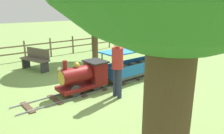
{
  "coord_description": "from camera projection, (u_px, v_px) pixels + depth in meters",
  "views": [
    {
      "loc": [
        -4.89,
        4.04,
        2.34
      ],
      "look_at": [
        0.0,
        -0.05,
        0.55
      ],
      "focal_mm": 34.26,
      "sensor_mm": 36.0,
      "label": 1
    }
  ],
  "objects": [
    {
      "name": "park_bench",
      "position": [
        36.0,
        59.0,
        8.18
      ],
      "size": [
        1.36,
        0.74,
        0.82
      ],
      "color": "brown",
      "rests_on": "ground_plane"
    },
    {
      "name": "track",
      "position": [
        117.0,
        82.0,
        6.89
      ],
      "size": [
        0.71,
        6.4,
        0.04
      ],
      "color": "gray",
      "rests_on": "ground_plane"
    },
    {
      "name": "fence_section",
      "position": [
        51.0,
        47.0,
        10.4
      ],
      "size": [
        0.08,
        7.48,
        0.9
      ],
      "color": "#756047",
      "rests_on": "ground_plane"
    },
    {
      "name": "passenger_car",
      "position": [
        137.0,
        65.0,
        7.34
      ],
      "size": [
        0.77,
        2.7,
        0.97
      ],
      "color": "#3F3F3F",
      "rests_on": "ground_plane"
    },
    {
      "name": "locomotive",
      "position": [
        85.0,
        75.0,
        6.02
      ],
      "size": [
        0.67,
        1.45,
        0.97
      ],
      "color": "maroon",
      "rests_on": "ground_plane"
    },
    {
      "name": "conductor_person",
      "position": [
        117.0,
        63.0,
        5.53
      ],
      "size": [
        0.3,
        0.3,
        1.62
      ],
      "color": "#282D47",
      "rests_on": "ground_plane"
    },
    {
      "name": "ground_plane",
      "position": [
        111.0,
        84.0,
        6.75
      ],
      "size": [
        60.0,
        60.0,
        0.0
      ],
      "primitive_type": "plane",
      "color": "#75934C"
    }
  ]
}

